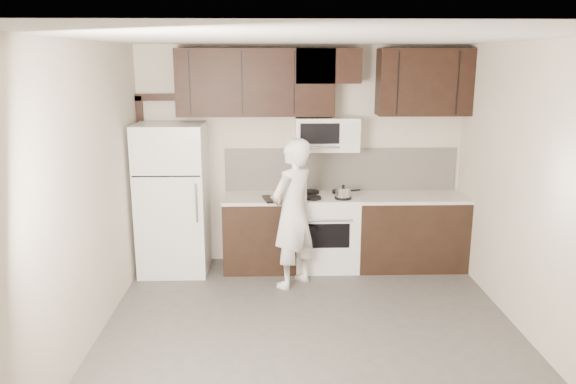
{
  "coord_description": "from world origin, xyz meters",
  "views": [
    {
      "loc": [
        -0.35,
        -4.65,
        2.54
      ],
      "look_at": [
        -0.2,
        0.9,
        1.21
      ],
      "focal_mm": 35.0,
      "sensor_mm": 36.0,
      "label": 1
    }
  ],
  "objects_px": {
    "stove": "(326,231)",
    "microwave": "(327,134)",
    "person": "(293,214)",
    "refrigerator": "(173,199)"
  },
  "relations": [
    {
      "from": "microwave",
      "to": "person",
      "type": "height_order",
      "value": "microwave"
    },
    {
      "from": "microwave",
      "to": "person",
      "type": "xyz_separation_m",
      "value": [
        -0.43,
        -0.68,
        -0.8
      ]
    },
    {
      "from": "microwave",
      "to": "person",
      "type": "distance_m",
      "value": 1.14
    },
    {
      "from": "microwave",
      "to": "refrigerator",
      "type": "height_order",
      "value": "microwave"
    },
    {
      "from": "person",
      "to": "microwave",
      "type": "bearing_deg",
      "value": -170.23
    },
    {
      "from": "refrigerator",
      "to": "microwave",
      "type": "bearing_deg",
      "value": 5.15
    },
    {
      "from": "refrigerator",
      "to": "stove",
      "type": "bearing_deg",
      "value": 1.51
    },
    {
      "from": "stove",
      "to": "microwave",
      "type": "relative_size",
      "value": 1.24
    },
    {
      "from": "refrigerator",
      "to": "person",
      "type": "bearing_deg",
      "value": -19.91
    },
    {
      "from": "microwave",
      "to": "refrigerator",
      "type": "relative_size",
      "value": 0.42
    }
  ]
}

